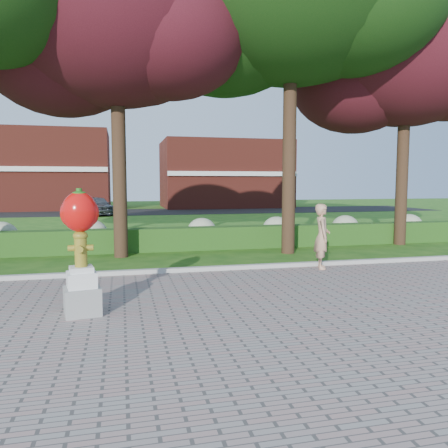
% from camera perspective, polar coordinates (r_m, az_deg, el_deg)
% --- Properties ---
extents(ground, '(100.00, 100.00, 0.00)m').
position_cam_1_polar(ground, '(8.79, 0.14, -10.24)').
color(ground, '#1F5214').
rests_on(ground, ground).
extents(walkway, '(40.00, 14.00, 0.04)m').
position_cam_1_polar(walkway, '(5.22, 11.15, -21.42)').
color(walkway, gray).
rests_on(walkway, ground).
extents(curb, '(40.00, 0.18, 0.15)m').
position_cam_1_polar(curb, '(11.63, -3.31, -5.99)').
color(curb, '#ADADA5').
rests_on(curb, ground).
extents(lawn_hedge, '(24.00, 0.70, 0.80)m').
position_cam_1_polar(lawn_hedge, '(15.48, -5.88, -1.94)').
color(lawn_hedge, '#204213').
rests_on(lawn_hedge, ground).
extents(hydrangea_row, '(20.10, 1.10, 0.99)m').
position_cam_1_polar(hydrangea_row, '(16.53, -4.37, -0.94)').
color(hydrangea_row, '#9AA37C').
rests_on(hydrangea_row, ground).
extents(street, '(50.00, 8.00, 0.02)m').
position_cam_1_polar(street, '(36.36, -10.16, 1.58)').
color(street, black).
rests_on(street, ground).
extents(building_left, '(14.00, 8.00, 7.00)m').
position_cam_1_polar(building_left, '(43.01, -24.20, 6.42)').
color(building_left, maroon).
rests_on(building_left, ground).
extents(building_right, '(12.00, 8.00, 6.40)m').
position_cam_1_polar(building_right, '(43.40, -0.00, 6.48)').
color(building_right, maroon).
rests_on(building_right, ground).
extents(tree_mid_left, '(8.25, 7.04, 10.69)m').
position_cam_1_polar(tree_mid_left, '(15.14, -14.34, 24.23)').
color(tree_mid_left, black).
rests_on(tree_mid_left, ground).
extents(tree_far_right, '(7.88, 6.72, 10.21)m').
position_cam_1_polar(tree_far_right, '(18.66, 22.32, 19.26)').
color(tree_far_right, black).
rests_on(tree_far_right, ground).
extents(hydrant_sculpture, '(0.70, 0.70, 2.24)m').
position_cam_1_polar(hydrant_sculpture, '(8.07, -18.21, -3.03)').
color(hydrant_sculpture, gray).
rests_on(hydrant_sculpture, walkway).
extents(woman, '(0.60, 0.74, 1.77)m').
position_cam_1_polar(woman, '(12.14, 12.68, -1.57)').
color(woman, tan).
rests_on(woman, walkway).
extents(parked_car, '(2.99, 4.42, 1.40)m').
position_cam_1_polar(parked_car, '(33.32, -16.31, 2.33)').
color(parked_car, '#414449').
rests_on(parked_car, street).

